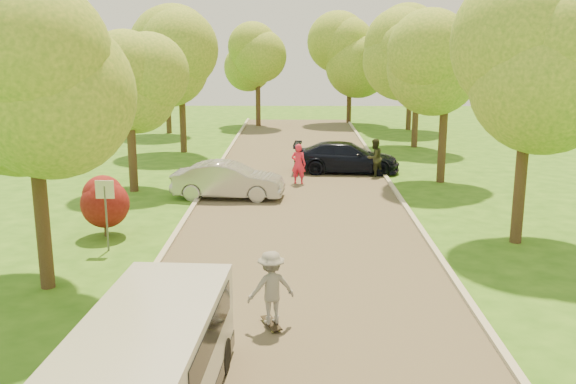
{
  "coord_description": "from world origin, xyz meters",
  "views": [
    {
      "loc": [
        -0.13,
        -14.42,
        6.13
      ],
      "look_at": [
        -0.39,
        6.32,
        1.3
      ],
      "focal_mm": 40.0,
      "sensor_mm": 36.0,
      "label": 1
    }
  ],
  "objects_px": {
    "person_striped": "(298,164)",
    "street_sign": "(105,200)",
    "dark_sedan": "(346,157)",
    "skateboarder": "(271,288)",
    "silver_sedan": "(228,180)",
    "minivan": "(151,364)",
    "person_olive": "(374,158)",
    "longboard": "(271,323)"
  },
  "relations": [
    {
      "from": "silver_sedan",
      "to": "person_olive",
      "type": "bearing_deg",
      "value": -50.61
    },
    {
      "from": "person_striped",
      "to": "street_sign",
      "type": "bearing_deg",
      "value": 75.09
    },
    {
      "from": "street_sign",
      "to": "skateboarder",
      "type": "height_order",
      "value": "street_sign"
    },
    {
      "from": "silver_sedan",
      "to": "dark_sedan",
      "type": "distance_m",
      "value": 7.45
    },
    {
      "from": "skateboarder",
      "to": "dark_sedan",
      "type": "bearing_deg",
      "value": -120.42
    },
    {
      "from": "minivan",
      "to": "skateboarder",
      "type": "bearing_deg",
      "value": 65.99
    },
    {
      "from": "minivan",
      "to": "silver_sedan",
      "type": "height_order",
      "value": "minivan"
    },
    {
      "from": "skateboarder",
      "to": "person_striped",
      "type": "distance_m",
      "value": 14.83
    },
    {
      "from": "person_olive",
      "to": "silver_sedan",
      "type": "bearing_deg",
      "value": -5.3
    },
    {
      "from": "skateboarder",
      "to": "person_olive",
      "type": "bearing_deg",
      "value": -125.11
    },
    {
      "from": "minivan",
      "to": "skateboarder",
      "type": "relative_size",
      "value": 3.14
    },
    {
      "from": "longboard",
      "to": "person_striped",
      "type": "distance_m",
      "value": 14.85
    },
    {
      "from": "minivan",
      "to": "street_sign",
      "type": "bearing_deg",
      "value": 113.56
    },
    {
      "from": "dark_sedan",
      "to": "person_olive",
      "type": "height_order",
      "value": "person_olive"
    },
    {
      "from": "dark_sedan",
      "to": "skateboarder",
      "type": "bearing_deg",
      "value": 174.08
    },
    {
      "from": "longboard",
      "to": "skateboarder",
      "type": "distance_m",
      "value": 0.84
    },
    {
      "from": "dark_sedan",
      "to": "person_striped",
      "type": "xyz_separation_m",
      "value": [
        -2.32,
        -2.64,
        0.16
      ]
    },
    {
      "from": "silver_sedan",
      "to": "person_striped",
      "type": "xyz_separation_m",
      "value": [
        2.84,
        2.73,
        0.17
      ]
    },
    {
      "from": "street_sign",
      "to": "silver_sedan",
      "type": "distance_m",
      "value": 7.44
    },
    {
      "from": "silver_sedan",
      "to": "skateboarder",
      "type": "xyz_separation_m",
      "value": [
        2.2,
        -12.09,
        0.2
      ]
    },
    {
      "from": "silver_sedan",
      "to": "dark_sedan",
      "type": "xyz_separation_m",
      "value": [
        5.16,
        5.37,
        0.0
      ]
    },
    {
      "from": "longboard",
      "to": "person_striped",
      "type": "xyz_separation_m",
      "value": [
        0.64,
        14.82,
        0.81
      ]
    },
    {
      "from": "longboard",
      "to": "skateboarder",
      "type": "height_order",
      "value": "skateboarder"
    },
    {
      "from": "street_sign",
      "to": "silver_sedan",
      "type": "xyz_separation_m",
      "value": [
        2.94,
        6.79,
        -0.83
      ]
    },
    {
      "from": "minivan",
      "to": "person_striped",
      "type": "bearing_deg",
      "value": 85.47
    },
    {
      "from": "longboard",
      "to": "skateboarder",
      "type": "bearing_deg",
      "value": 42.65
    },
    {
      "from": "minivan",
      "to": "person_striped",
      "type": "height_order",
      "value": "minivan"
    },
    {
      "from": "silver_sedan",
      "to": "longboard",
      "type": "xyz_separation_m",
      "value": [
        2.2,
        -12.09,
        -0.64
      ]
    },
    {
      "from": "skateboarder",
      "to": "person_olive",
      "type": "xyz_separation_m",
      "value": [
        4.21,
        16.47,
        -0.04
      ]
    },
    {
      "from": "street_sign",
      "to": "person_striped",
      "type": "bearing_deg",
      "value": 58.75
    },
    {
      "from": "silver_sedan",
      "to": "longboard",
      "type": "bearing_deg",
      "value": -164.69
    },
    {
      "from": "skateboarder",
      "to": "person_olive",
      "type": "height_order",
      "value": "person_olive"
    },
    {
      "from": "silver_sedan",
      "to": "skateboarder",
      "type": "relative_size",
      "value": 2.71
    },
    {
      "from": "person_striped",
      "to": "person_olive",
      "type": "distance_m",
      "value": 3.93
    },
    {
      "from": "minivan",
      "to": "person_striped",
      "type": "xyz_separation_m",
      "value": [
        2.48,
        18.39,
        -0.1
      ]
    },
    {
      "from": "minivan",
      "to": "person_olive",
      "type": "xyz_separation_m",
      "value": [
        6.04,
        20.04,
        -0.11
      ]
    },
    {
      "from": "dark_sedan",
      "to": "person_striped",
      "type": "bearing_deg",
      "value": 142.36
    },
    {
      "from": "street_sign",
      "to": "longboard",
      "type": "bearing_deg",
      "value": -45.88
    },
    {
      "from": "silver_sedan",
      "to": "minivan",
      "type": "bearing_deg",
      "value": -173.67
    },
    {
      "from": "street_sign",
      "to": "person_striped",
      "type": "xyz_separation_m",
      "value": [
        5.78,
        9.52,
        -0.66
      ]
    },
    {
      "from": "skateboarder",
      "to": "silver_sedan",
      "type": "bearing_deg",
      "value": -100.48
    },
    {
      "from": "skateboarder",
      "to": "street_sign",
      "type": "bearing_deg",
      "value": -66.67
    }
  ]
}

